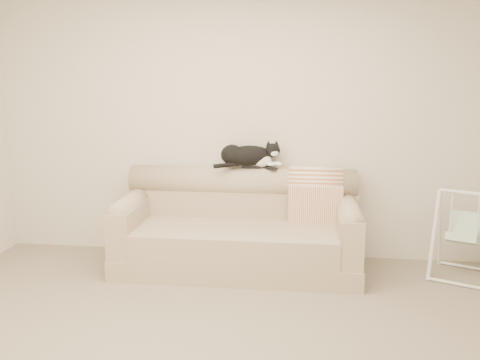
# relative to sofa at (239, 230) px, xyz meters

# --- Properties ---
(ground_plane) EXTENTS (5.00, 5.00, 0.00)m
(ground_plane) POSITION_rel_sofa_xyz_m (0.08, -1.62, -0.35)
(ground_plane) COLOR #7D705B
(ground_plane) RESTS_ON ground
(room_shell) EXTENTS (5.04, 4.04, 2.60)m
(room_shell) POSITION_rel_sofa_xyz_m (0.08, -1.62, 1.18)
(room_shell) COLOR beige
(room_shell) RESTS_ON ground
(sofa) EXTENTS (2.20, 0.93, 0.90)m
(sofa) POSITION_rel_sofa_xyz_m (0.00, 0.00, 0.00)
(sofa) COLOR tan
(sofa) RESTS_ON ground
(remote_a) EXTENTS (0.18, 0.05, 0.03)m
(remote_a) POSITION_rel_sofa_xyz_m (0.09, 0.24, 0.56)
(remote_a) COLOR black
(remote_a) RESTS_ON sofa
(remote_b) EXTENTS (0.16, 0.15, 0.02)m
(remote_b) POSITION_rel_sofa_xyz_m (0.27, 0.21, 0.56)
(remote_b) COLOR black
(remote_b) RESTS_ON sofa
(tuxedo_cat) EXTENTS (0.64, 0.39, 0.26)m
(tuxedo_cat) POSITION_rel_sofa_xyz_m (0.06, 0.23, 0.67)
(tuxedo_cat) COLOR black
(tuxedo_cat) RESTS_ON sofa
(throw_blanket) EXTENTS (0.50, 0.38, 0.58)m
(throw_blanket) POSITION_rel_sofa_xyz_m (0.70, 0.23, 0.37)
(throw_blanket) COLOR #C0632E
(throw_blanket) RESTS_ON sofa
(baby_swing) EXTENTS (0.64, 0.66, 0.79)m
(baby_swing) POSITION_rel_sofa_xyz_m (1.99, -0.01, 0.04)
(baby_swing) COLOR white
(baby_swing) RESTS_ON ground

